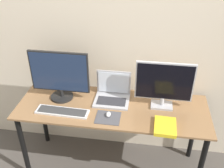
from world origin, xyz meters
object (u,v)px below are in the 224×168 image
at_px(laptop, 113,93).
at_px(book, 165,127).
at_px(keyboard, 62,112).
at_px(monitor_right, 164,84).
at_px(mouse, 108,114).
at_px(monitor_left, 60,75).

xyz_separation_m(laptop, book, (0.47, -0.34, -0.05)).
bearing_deg(keyboard, book, -4.75).
relative_size(monitor_right, mouse, 7.74).
xyz_separation_m(monitor_left, keyboard, (0.07, -0.22, -0.23)).
bearing_deg(monitor_left, keyboard, -71.91).
bearing_deg(mouse, keyboard, -179.00).
bearing_deg(mouse, laptop, 91.00).
bearing_deg(keyboard, monitor_left, 108.09).
relative_size(monitor_right, laptop, 1.56).
bearing_deg(laptop, keyboard, -145.87).
bearing_deg(monitor_right, book, -85.14).
xyz_separation_m(monitor_left, book, (0.94, -0.29, -0.22)).
bearing_deg(mouse, monitor_right, 25.76).
bearing_deg(monitor_left, mouse, -24.32).
bearing_deg(monitor_left, laptop, 5.83).
distance_m(monitor_left, keyboard, 0.33).
bearing_deg(keyboard, monitor_right, 14.66).
relative_size(monitor_left, monitor_right, 1.08).
xyz_separation_m(mouse, book, (0.47, -0.08, -0.01)).
height_order(monitor_right, laptop, monitor_right).
bearing_deg(monitor_right, keyboard, -165.34).
distance_m(keyboard, book, 0.87).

